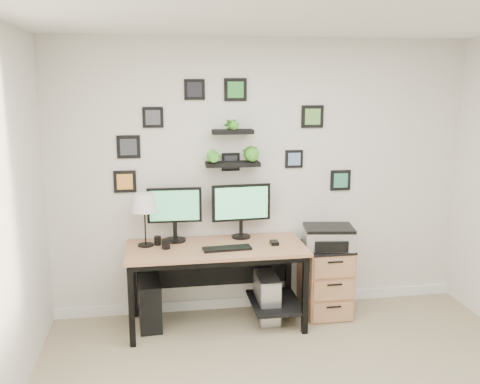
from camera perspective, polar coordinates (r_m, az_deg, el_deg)
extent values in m
plane|color=white|center=(3.13, 10.43, 18.88)|extent=(4.00, 4.00, 0.00)
plane|color=silver|center=(5.11, 2.40, 1.57)|extent=(4.00, 0.00, 4.00)
cube|color=white|center=(5.46, 2.32, -11.48)|extent=(4.00, 0.03, 0.10)
cube|color=tan|center=(4.82, -2.57, -6.00)|extent=(1.60, 0.70, 0.03)
cube|color=black|center=(4.83, -2.56, -6.45)|extent=(1.54, 0.64, 0.05)
cube|color=black|center=(5.22, -2.97, -7.79)|extent=(1.44, 0.02, 0.41)
cube|color=black|center=(5.10, 3.77, -11.64)|extent=(0.45, 0.63, 0.03)
cube|color=black|center=(4.64, -11.50, -11.87)|extent=(0.05, 0.05, 0.72)
cube|color=black|center=(5.20, -11.27, -9.24)|extent=(0.05, 0.05, 0.72)
cube|color=black|center=(4.81, 6.98, -10.86)|extent=(0.05, 0.05, 0.72)
cube|color=black|center=(5.35, 5.18, -8.45)|extent=(0.05, 0.05, 0.72)
cylinder|color=black|center=(5.00, -6.91, -5.11)|extent=(0.20, 0.20, 0.02)
cylinder|color=black|center=(4.97, -6.94, -4.16)|extent=(0.04, 0.04, 0.17)
cube|color=black|center=(4.90, -7.01, -1.40)|extent=(0.50, 0.05, 0.32)
cube|color=#4CB272|center=(4.88, -7.01, -1.45)|extent=(0.45, 0.02, 0.28)
cylinder|color=black|center=(5.07, 0.11, -4.77)|extent=(0.19, 0.19, 0.02)
cylinder|color=black|center=(5.05, 0.11, -3.91)|extent=(0.04, 0.04, 0.16)
cube|color=black|center=(4.98, 0.13, -1.14)|extent=(0.55, 0.06, 0.35)
cube|color=#4CB272|center=(4.97, 0.17, -1.19)|extent=(0.50, 0.03, 0.30)
cube|color=black|center=(4.72, -1.39, -6.03)|extent=(0.43, 0.17, 0.02)
cube|color=black|center=(4.87, 3.68, -5.42)|extent=(0.07, 0.11, 0.03)
cylinder|color=black|center=(4.90, -10.01, -5.58)|extent=(0.15, 0.15, 0.01)
cylinder|color=black|center=(4.84, -10.10, -3.09)|extent=(0.01, 0.01, 0.44)
cone|color=white|center=(4.80, -10.18, -1.11)|extent=(0.24, 0.24, 0.16)
cylinder|color=black|center=(4.78, -7.90, -5.53)|extent=(0.08, 0.08, 0.08)
cylinder|color=black|center=(4.90, -8.78, -5.14)|extent=(0.06, 0.06, 0.08)
cube|color=black|center=(5.04, -9.61, -11.59)|extent=(0.22, 0.45, 0.44)
cube|color=gray|center=(5.12, 2.86, -11.12)|extent=(0.20, 0.43, 0.43)
cube|color=silver|center=(4.93, 3.35, -12.08)|extent=(0.17, 0.01, 0.40)
cube|color=tan|center=(5.27, 9.06, -9.29)|extent=(0.42, 0.50, 0.65)
cube|color=black|center=(5.16, 9.18, -5.81)|extent=(0.43, 0.51, 0.02)
cube|color=tan|center=(5.12, 9.90, -12.56)|extent=(0.39, 0.02, 0.18)
cylinder|color=black|center=(5.09, 9.98, -12.00)|extent=(0.14, 0.02, 0.02)
cube|color=tan|center=(5.04, 9.99, -10.31)|extent=(0.39, 0.02, 0.18)
cylinder|color=black|center=(5.01, 10.07, -9.72)|extent=(0.14, 0.02, 0.02)
cube|color=tan|center=(4.96, 10.08, -7.99)|extent=(0.39, 0.02, 0.18)
cylinder|color=black|center=(4.93, 10.16, -7.38)|extent=(0.14, 0.02, 0.02)
cube|color=silver|center=(5.08, 9.41, -4.91)|extent=(0.50, 0.41, 0.17)
cube|color=black|center=(5.06, 9.45, -3.81)|extent=(0.50, 0.41, 0.03)
cube|color=black|center=(4.92, 9.76, -5.80)|extent=(0.31, 0.07, 0.10)
cube|color=black|center=(4.95, -0.79, 3.00)|extent=(0.50, 0.18, 0.04)
cube|color=black|center=(4.90, -0.78, 6.45)|extent=(0.38, 0.15, 0.04)
imported|color=green|center=(4.91, -2.76, 4.74)|extent=(0.15, 0.12, 0.27)
imported|color=green|center=(4.96, 1.16, 4.82)|extent=(0.15, 0.15, 0.27)
imported|color=green|center=(4.89, -0.78, 8.17)|extent=(0.13, 0.09, 0.25)
cube|color=black|center=(5.14, 5.78, 3.53)|extent=(0.17, 0.02, 0.17)
cube|color=#6A85BA|center=(5.13, 5.81, 3.51)|extent=(0.12, 0.00, 0.12)
cube|color=black|center=(4.93, -4.88, 10.84)|extent=(0.19, 0.02, 0.19)
cube|color=black|center=(4.92, -4.87, 10.83)|extent=(0.13, 0.00, 0.13)
cube|color=black|center=(5.01, -12.18, 1.09)|extent=(0.20, 0.02, 0.20)
cube|color=orange|center=(4.99, -12.19, 1.07)|extent=(0.14, 0.00, 0.14)
cube|color=black|center=(5.32, 10.66, 1.24)|extent=(0.20, 0.02, 0.20)
cube|color=#338C64|center=(5.31, 10.70, 1.22)|extent=(0.14, 0.00, 0.14)
cube|color=black|center=(5.02, -1.00, 3.23)|extent=(0.17, 0.02, 0.17)
cube|color=#252429|center=(5.01, -0.98, 3.21)|extent=(0.12, 0.00, 0.12)
cube|color=black|center=(5.15, 7.73, 7.97)|extent=(0.21, 0.02, 0.21)
cube|color=#63A149|center=(5.14, 7.77, 7.96)|extent=(0.15, 0.00, 0.15)
cube|color=black|center=(4.93, -9.27, 7.86)|extent=(0.19, 0.02, 0.19)
cube|color=#44464B|center=(4.92, -9.27, 7.85)|extent=(0.13, 0.00, 0.13)
cube|color=black|center=(4.96, -11.81, 4.73)|extent=(0.21, 0.02, 0.21)
cube|color=#353940|center=(4.94, -11.81, 4.72)|extent=(0.15, 0.00, 0.15)
cube|color=black|center=(4.98, -0.49, 10.86)|extent=(0.21, 0.02, 0.21)
cube|color=green|center=(4.96, -0.47, 10.86)|extent=(0.15, 0.00, 0.15)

